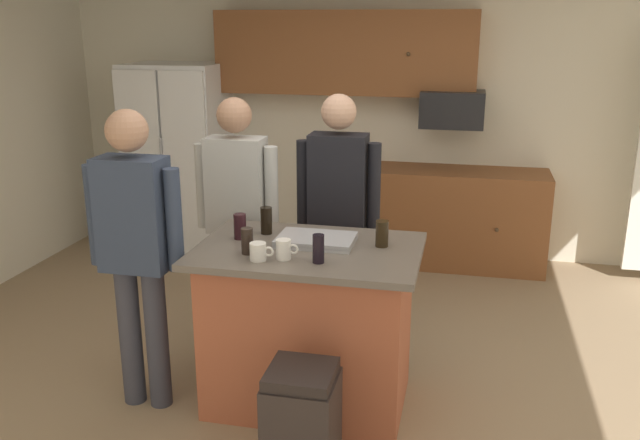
# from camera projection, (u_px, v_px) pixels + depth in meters

# --- Properties ---
(floor) EXTENTS (7.04, 7.04, 0.00)m
(floor) POSITION_uv_depth(u_px,v_px,m) (328.00, 389.00, 4.21)
(floor) COLOR #937A5B
(floor) RESTS_ON ground
(back_wall) EXTENTS (6.40, 0.10, 2.60)m
(back_wall) POSITION_uv_depth(u_px,v_px,m) (389.00, 119.00, 6.46)
(back_wall) COLOR beige
(back_wall) RESTS_ON ground
(cabinet_run_upper) EXTENTS (2.40, 0.38, 0.75)m
(cabinet_run_upper) POSITION_uv_depth(u_px,v_px,m) (345.00, 53.00, 6.18)
(cabinet_run_upper) COLOR brown
(cabinet_run_lower) EXTENTS (1.80, 0.63, 0.90)m
(cabinet_run_lower) POSITION_uv_depth(u_px,v_px,m) (446.00, 217.00, 6.27)
(cabinet_run_lower) COLOR brown
(cabinet_run_lower) RESTS_ON ground
(refrigerator) EXTENTS (0.90, 0.76, 1.82)m
(refrigerator) POSITION_uv_depth(u_px,v_px,m) (179.00, 158.00, 6.60)
(refrigerator) COLOR white
(refrigerator) RESTS_ON ground
(microwave_over_range) EXTENTS (0.56, 0.40, 0.32)m
(microwave_over_range) POSITION_uv_depth(u_px,v_px,m) (452.00, 109.00, 6.01)
(microwave_over_range) COLOR black
(kitchen_island) EXTENTS (1.27, 0.87, 0.97)m
(kitchen_island) POSITION_uv_depth(u_px,v_px,m) (309.00, 325.00, 3.95)
(kitchen_island) COLOR #AD5638
(kitchen_island) RESTS_ON ground
(person_guest_left) EXTENTS (0.57, 0.23, 1.74)m
(person_guest_left) POSITION_uv_depth(u_px,v_px,m) (237.00, 207.00, 4.50)
(person_guest_left) COLOR #4C5166
(person_guest_left) RESTS_ON ground
(person_guest_right) EXTENTS (0.57, 0.23, 1.76)m
(person_guest_right) POSITION_uv_depth(u_px,v_px,m) (136.00, 241.00, 3.78)
(person_guest_right) COLOR #383842
(person_guest_right) RESTS_ON ground
(person_host_foreground) EXTENTS (0.57, 0.23, 1.76)m
(person_host_foreground) POSITION_uv_depth(u_px,v_px,m) (338.00, 204.00, 4.53)
(person_host_foreground) COLOR #383842
(person_host_foreground) RESTS_ON ground
(glass_dark_ale) EXTENTS (0.07, 0.07, 0.15)m
(glass_dark_ale) POSITION_uv_depth(u_px,v_px,m) (247.00, 241.00, 3.69)
(glass_dark_ale) COLOR black
(glass_dark_ale) RESTS_ON kitchen_island
(glass_pilsner) EXTENTS (0.07, 0.07, 0.15)m
(glass_pilsner) POSITION_uv_depth(u_px,v_px,m) (240.00, 226.00, 3.95)
(glass_pilsner) COLOR black
(glass_pilsner) RESTS_ON kitchen_island
(tumbler_amber) EXTENTS (0.07, 0.07, 0.16)m
(tumbler_amber) POSITION_uv_depth(u_px,v_px,m) (266.00, 220.00, 4.04)
(tumbler_amber) COLOR black
(tumbler_amber) RESTS_ON kitchen_island
(mug_blue_stoneware) EXTENTS (0.13, 0.09, 0.10)m
(mug_blue_stoneware) POSITION_uv_depth(u_px,v_px,m) (259.00, 252.00, 3.60)
(mug_blue_stoneware) COLOR white
(mug_blue_stoneware) RESTS_ON kitchen_island
(glass_short_whisky) EXTENTS (0.06, 0.06, 0.16)m
(glass_short_whisky) POSITION_uv_depth(u_px,v_px,m) (318.00, 249.00, 3.56)
(glass_short_whisky) COLOR black
(glass_short_whisky) RESTS_ON kitchen_island
(glass_stout_tall) EXTENTS (0.07, 0.07, 0.15)m
(glass_stout_tall) POSITION_uv_depth(u_px,v_px,m) (382.00, 234.00, 3.81)
(glass_stout_tall) COLOR black
(glass_stout_tall) RESTS_ON kitchen_island
(mug_ceramic_white) EXTENTS (0.12, 0.08, 0.11)m
(mug_ceramic_white) POSITION_uv_depth(u_px,v_px,m) (284.00, 249.00, 3.62)
(mug_ceramic_white) COLOR white
(mug_ceramic_white) RESTS_ON kitchen_island
(serving_tray) EXTENTS (0.44, 0.30, 0.04)m
(serving_tray) POSITION_uv_depth(u_px,v_px,m) (316.00, 240.00, 3.88)
(serving_tray) COLOR #B7B7BC
(serving_tray) RESTS_ON kitchen_island
(trash_bin) EXTENTS (0.34, 0.34, 0.61)m
(trash_bin) POSITION_uv_depth(u_px,v_px,m) (302.00, 425.00, 3.31)
(trash_bin) COLOR black
(trash_bin) RESTS_ON ground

